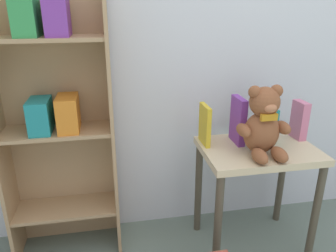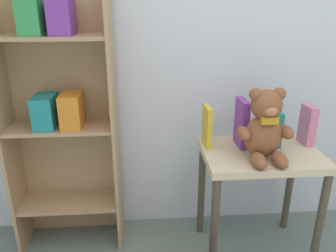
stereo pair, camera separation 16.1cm
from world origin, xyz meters
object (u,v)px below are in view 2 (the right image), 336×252
at_px(bookshelf_side, 61,108).
at_px(display_table, 260,170).
at_px(teddy_bear, 265,127).
at_px(book_standing_teal, 274,127).
at_px(book_standing_pink, 308,125).
at_px(book_standing_yellow, 207,126).
at_px(book_standing_purple, 241,123).

relative_size(bookshelf_side, display_table, 2.32).
height_order(teddy_bear, book_standing_teal, teddy_bear).
relative_size(bookshelf_side, book_standing_pink, 6.80).
height_order(bookshelf_side, book_standing_yellow, bookshelf_side).
xyz_separation_m(bookshelf_side, teddy_bear, (0.99, -0.27, -0.04)).
distance_m(teddy_bear, book_standing_pink, 0.33).
bearing_deg(book_standing_purple, display_table, -45.08).
relative_size(book_standing_purple, book_standing_teal, 1.33).
distance_m(bookshelf_side, book_standing_teal, 1.11).
bearing_deg(teddy_bear, display_table, 70.15).
distance_m(bookshelf_side, book_standing_yellow, 0.76).
height_order(display_table, book_standing_pink, book_standing_pink).
height_order(teddy_bear, book_standing_purple, teddy_bear).
bearing_deg(teddy_bear, bookshelf_side, 164.90).
height_order(bookshelf_side, teddy_bear, bookshelf_side).
height_order(book_standing_yellow, book_standing_pink, book_standing_yellow).
distance_m(teddy_bear, book_standing_teal, 0.21).
distance_m(teddy_bear, book_standing_purple, 0.17).
relative_size(bookshelf_side, book_standing_purple, 5.74).
relative_size(teddy_bear, book_standing_purple, 1.39).
bearing_deg(teddy_bear, book_standing_pink, 27.41).
xyz_separation_m(teddy_bear, book_standing_purple, (-0.06, 0.16, -0.03)).
xyz_separation_m(bookshelf_side, book_standing_yellow, (0.75, -0.10, -0.09)).
bearing_deg(bookshelf_side, book_standing_teal, -5.45).
bearing_deg(book_standing_teal, teddy_bear, -125.80).
height_order(teddy_bear, book_standing_yellow, teddy_bear).
relative_size(display_table, teddy_bear, 1.77).
distance_m(display_table, book_standing_teal, 0.24).
bearing_deg(bookshelf_side, book_standing_yellow, -7.43).
distance_m(book_standing_purple, book_standing_pink, 0.35).
xyz_separation_m(book_standing_yellow, book_standing_pink, (0.53, -0.02, -0.00)).
relative_size(bookshelf_side, book_standing_teal, 7.64).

